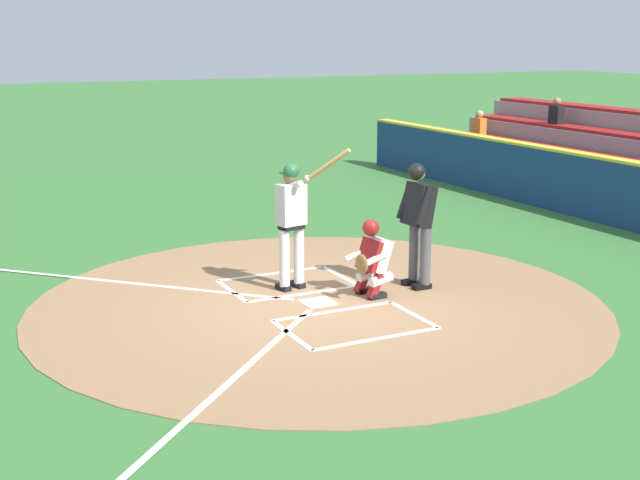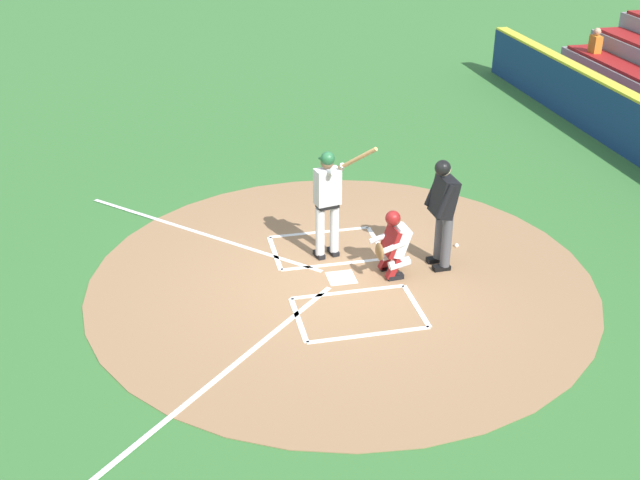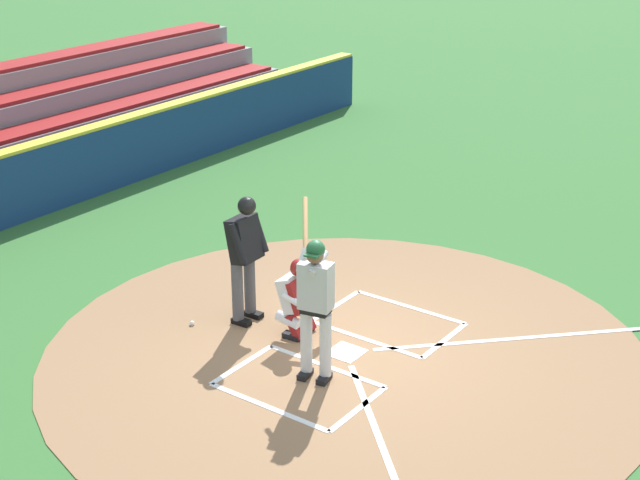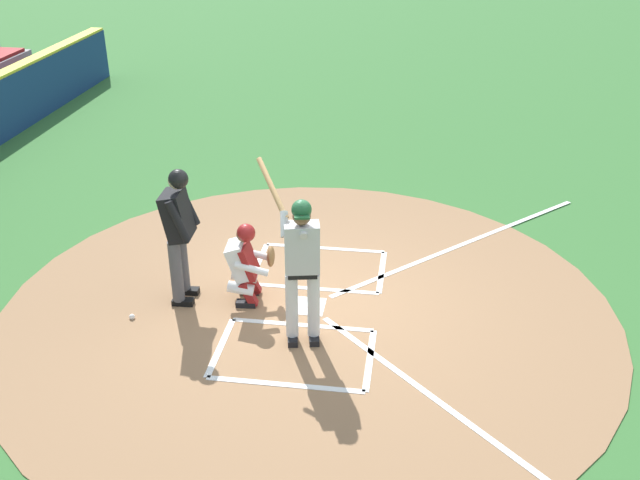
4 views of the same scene
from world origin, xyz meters
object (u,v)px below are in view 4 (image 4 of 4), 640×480
batter (301,261)px  baseball (132,317)px  catcher (246,261)px  plate_umpire (179,227)px

batter → baseball: 2.47m
catcher → baseball: bearing=-64.0°
batter → catcher: 1.29m
batter → baseball: (-0.14, -2.23, -1.06)m
baseball → batter: bearing=86.4°
batter → plate_umpire: size_ratio=1.14×
plate_umpire → batter: bearing=67.6°
catcher → batter: bearing=46.9°
catcher → plate_umpire: 0.97m
batter → plate_umpire: 1.84m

